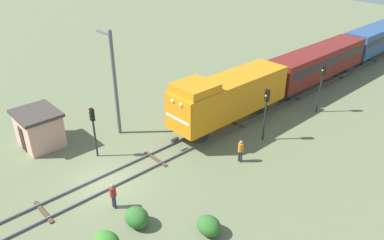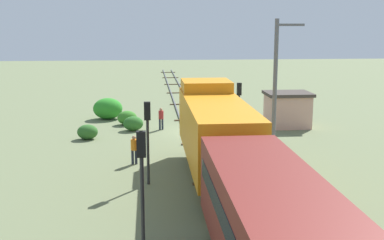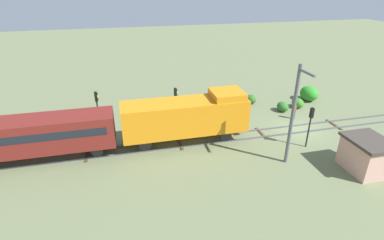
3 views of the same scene
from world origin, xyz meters
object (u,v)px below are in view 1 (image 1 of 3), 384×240
object	(u,v)px
locomotive	(229,95)
traffic_signal_far	(322,80)
traffic_signal_mid	(266,106)
passenger_car_trailing	(381,35)
traffic_signal_near	(93,124)
worker_by_signal	(241,149)
catenary_mast	(114,81)
worker_near_track	(113,194)
passenger_car_leading	(318,61)
relay_hut	(39,128)

from	to	relation	value
locomotive	traffic_signal_far	xyz separation A→B (m)	(3.60, 7.78, 0.27)
traffic_signal_mid	traffic_signal_far	world-z (taller)	traffic_signal_far
passenger_car_trailing	traffic_signal_near	bearing A→B (deg)	-94.79
traffic_signal_mid	worker_by_signal	bearing A→B (deg)	-77.45
traffic_signal_far	catenary_mast	xyz separation A→B (m)	(-8.66, -14.98, 1.35)
passenger_car_trailing	worker_near_track	bearing A→B (deg)	-86.59
locomotive	traffic_signal_near	bearing A→B (deg)	-107.31
locomotive	passenger_car_leading	bearing A→B (deg)	90.00
traffic_signal_near	catenary_mast	distance (m)	3.99
traffic_signal_far	worker_near_track	xyz separation A→B (m)	(-1.20, -20.11, -2.05)
passenger_car_leading	traffic_signal_far	size ratio (longest dim) A/B	3.19
passenger_car_leading	worker_by_signal	xyz separation A→B (m)	(4.20, -16.54, -1.53)
traffic_signal_near	passenger_car_trailing	bearing A→B (deg)	85.21
traffic_signal_far	worker_near_track	bearing A→B (deg)	-93.41
traffic_signal_near	catenary_mast	bearing A→B (deg)	121.23
worker_by_signal	relay_hut	xyz separation A→B (m)	(-11.70, -9.34, 0.40)
traffic_signal_near	traffic_signal_mid	size ratio (longest dim) A/B	0.90
traffic_signal_mid	traffic_signal_far	xyz separation A→B (m)	(0.20, 7.39, 0.12)
relay_hut	traffic_signal_near	bearing A→B (deg)	27.86
passenger_car_trailing	passenger_car_leading	bearing A→B (deg)	-90.00
worker_near_track	catenary_mast	xyz separation A→B (m)	(-7.46, 5.13, 3.40)
worker_near_track	traffic_signal_mid	bearing A→B (deg)	31.65
worker_near_track	catenary_mast	bearing A→B (deg)	91.63
traffic_signal_far	passenger_car_trailing	bearing A→B (deg)	100.13
traffic_signal_mid	relay_hut	size ratio (longest dim) A/B	1.20
traffic_signal_far	worker_near_track	world-z (taller)	traffic_signal_far
passenger_car_leading	traffic_signal_near	xyz separation A→B (m)	(-3.20, -23.61, 0.13)
traffic_signal_near	catenary_mast	xyz separation A→B (m)	(-1.86, 3.07, 1.74)
passenger_car_leading	catenary_mast	distance (m)	21.24
passenger_car_leading	relay_hut	xyz separation A→B (m)	(-7.50, -25.88, -1.13)
worker_near_track	catenary_mast	world-z (taller)	catenary_mast
relay_hut	passenger_car_trailing	bearing A→B (deg)	79.50
passenger_car_trailing	worker_by_signal	distance (m)	31.46
locomotive	traffic_signal_near	size ratio (longest dim) A/B	3.06
passenger_car_trailing	traffic_signal_mid	bearing A→B (deg)	-82.96
passenger_car_trailing	traffic_signal_far	distance (m)	20.48
traffic_signal_near	passenger_car_leading	bearing A→B (deg)	82.28
worker_near_track	passenger_car_leading	bearing A→B (deg)	41.49
worker_near_track	catenary_mast	size ratio (longest dim) A/B	0.21
locomotive	traffic_signal_far	world-z (taller)	locomotive
catenary_mast	relay_hut	bearing A→B (deg)	-114.56
passenger_car_trailing	worker_by_signal	world-z (taller)	passenger_car_trailing
passenger_car_leading	traffic_signal_near	size ratio (longest dim) A/B	3.69
traffic_signal_near	relay_hut	world-z (taller)	traffic_signal_near
relay_hut	worker_near_track	bearing A→B (deg)	1.22
passenger_car_leading	relay_hut	size ratio (longest dim) A/B	4.00
locomotive	worker_by_signal	distance (m)	5.57
locomotive	catenary_mast	size ratio (longest dim) A/B	1.40
locomotive	passenger_car_leading	xyz separation A→B (m)	(0.00, 13.34, -0.25)
locomotive	traffic_signal_mid	bearing A→B (deg)	6.52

